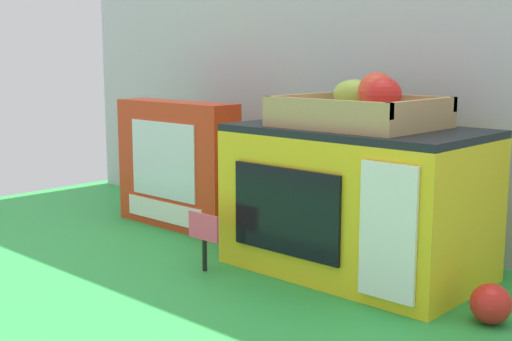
{
  "coord_description": "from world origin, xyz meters",
  "views": [
    {
      "loc": [
        0.82,
        -0.93,
        0.36
      ],
      "look_at": [
        -0.05,
        0.0,
        0.15
      ],
      "focal_mm": 48.06,
      "sensor_mm": 36.0,
      "label": 1
    }
  ],
  "objects": [
    {
      "name": "ground_plane",
      "position": [
        0.0,
        0.0,
        0.0
      ],
      "size": [
        1.7,
        1.7,
        0.0
      ],
      "primitive_type": "plane",
      "color": "green",
      "rests_on": "ground"
    },
    {
      "name": "display_back_panel",
      "position": [
        0.0,
        0.2,
        0.39
      ],
      "size": [
        1.61,
        0.03,
        0.78
      ],
      "primitive_type": "cube",
      "color": "#B7BABF",
      "rests_on": "ground"
    },
    {
      "name": "toy_microwave",
      "position": [
        0.18,
        -0.0,
        0.12
      ],
      "size": [
        0.41,
        0.25,
        0.25
      ],
      "color": "yellow",
      "rests_on": "ground"
    },
    {
      "name": "food_groups_crate",
      "position": [
        0.18,
        0.01,
        0.27
      ],
      "size": [
        0.24,
        0.2,
        0.09
      ],
      "color": "tan",
      "rests_on": "toy_microwave"
    },
    {
      "name": "cookie_set_box",
      "position": [
        -0.28,
        0.0,
        0.13
      ],
      "size": [
        0.31,
        0.08,
        0.27
      ],
      "color": "red",
      "rests_on": "ground"
    },
    {
      "name": "price_sign",
      "position": [
        -0.01,
        -0.18,
        0.07
      ],
      "size": [
        0.07,
        0.01,
        0.1
      ],
      "color": "black",
      "rests_on": "ground"
    },
    {
      "name": "loose_toy_apple",
      "position": [
        0.45,
        -0.06,
        0.03
      ],
      "size": [
        0.06,
        0.06,
        0.06
      ],
      "primitive_type": "sphere",
      "color": "red",
      "rests_on": "ground"
    }
  ]
}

